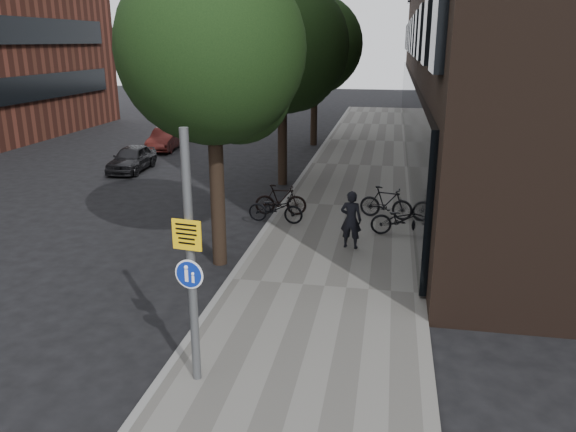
% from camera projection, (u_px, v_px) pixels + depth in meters
% --- Properties ---
extents(ground, '(120.00, 120.00, 0.00)m').
position_uv_depth(ground, '(287.00, 369.00, 9.79)').
color(ground, black).
rests_on(ground, ground).
extents(sidewalk, '(4.50, 60.00, 0.12)m').
position_uv_depth(sidewalk, '(348.00, 207.00, 19.12)').
color(sidewalk, '#63605B').
rests_on(sidewalk, ground).
extents(curb_edge, '(0.15, 60.00, 0.13)m').
position_uv_depth(curb_edge, '(283.00, 204.00, 19.50)').
color(curb_edge, slate).
rests_on(curb_edge, ground).
extents(street_tree_near, '(4.40, 4.40, 7.50)m').
position_uv_depth(street_tree_near, '(217.00, 58.00, 13.06)').
color(street_tree_near, black).
rests_on(street_tree_near, ground).
extents(street_tree_mid, '(5.00, 5.00, 7.80)m').
position_uv_depth(street_tree_mid, '(285.00, 51.00, 21.04)').
color(street_tree_mid, black).
rests_on(street_tree_mid, ground).
extents(street_tree_far, '(5.00, 5.00, 7.80)m').
position_uv_depth(street_tree_far, '(317.00, 48.00, 29.48)').
color(street_tree_far, black).
rests_on(street_tree_far, ground).
extents(signpost, '(0.48, 0.14, 4.17)m').
position_uv_depth(signpost, '(191.00, 260.00, 8.71)').
color(signpost, '#595B5E').
rests_on(signpost, sidewalk).
extents(pedestrian, '(0.62, 0.45, 1.58)m').
position_uv_depth(pedestrian, '(351.00, 220.00, 14.99)').
color(pedestrian, black).
rests_on(pedestrian, sidewalk).
extents(parked_bike_facade_near, '(1.81, 0.77, 0.93)m').
position_uv_depth(parked_bike_facade_near, '(402.00, 219.00, 16.09)').
color(parked_bike_facade_near, black).
rests_on(parked_bike_facade_near, sidewalk).
extents(parked_bike_facade_far, '(1.76, 0.88, 1.02)m').
position_uv_depth(parked_bike_facade_far, '(386.00, 203.00, 17.58)').
color(parked_bike_facade_far, black).
rests_on(parked_bike_facade_far, sidewalk).
extents(parked_bike_curb_near, '(1.75, 0.70, 0.90)m').
position_uv_depth(parked_bike_curb_near, '(276.00, 208.00, 17.20)').
color(parked_bike_curb_near, black).
rests_on(parked_bike_curb_near, sidewalk).
extents(parked_bike_curb_far, '(1.69, 0.62, 0.99)m').
position_uv_depth(parked_bike_curb_far, '(281.00, 200.00, 17.94)').
color(parked_bike_curb_far, black).
rests_on(parked_bike_curb_far, sidewalk).
extents(parked_car_near, '(1.49, 3.36, 1.12)m').
position_uv_depth(parked_car_near, '(132.00, 158.00, 24.53)').
color(parked_car_near, black).
rests_on(parked_car_near, ground).
extents(parked_car_mid, '(1.47, 3.48, 1.12)m').
position_uv_depth(parked_car_mid, '(166.00, 139.00, 29.36)').
color(parked_car_mid, '#4D1916').
rests_on(parked_car_mid, ground).
extents(parked_car_far, '(2.28, 4.46, 1.24)m').
position_uv_depth(parked_car_far, '(228.00, 114.00, 38.82)').
color(parked_car_far, black).
rests_on(parked_car_far, ground).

